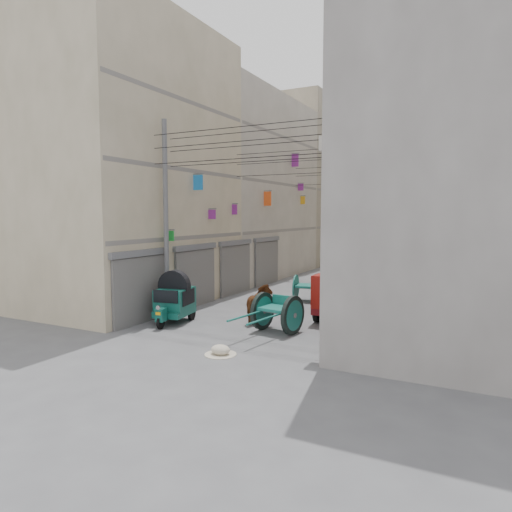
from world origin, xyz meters
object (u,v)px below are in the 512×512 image
Objects in this scene: auto_rickshaw at (174,299)px; mini_truck at (339,298)px; tonga_cart at (277,312)px; feed_sack at (220,350)px; second_cart at (310,287)px; distant_car_green at (404,250)px; horse at (259,304)px; distant_car_white at (337,271)px; distant_car_grey at (422,255)px.

mini_truck is at bearing 19.98° from auto_rickshaw.
mini_truck is (1.44, 2.84, 0.19)m from tonga_cart.
feed_sack is at bearing -46.29° from auto_rickshaw.
mini_truck is at bearing 73.12° from feed_sack.
second_cart is 0.36× the size of distant_car_green.
distant_car_green is (0.27, 32.21, -0.07)m from horse.
distant_car_white is 19.07m from distant_car_green.
second_cart is 2.68× the size of feed_sack.
horse reaches higher than feed_sack.
auto_rickshaw reaches higher than feed_sack.
auto_rickshaw is 1.36× the size of horse.
mini_truck is 2.09× the size of second_cart.
mini_truck reaches higher than distant_car_green.
distant_car_green reaches higher than distant_car_white.
mini_truck reaches higher than feed_sack.
second_cart is (-1.04, 6.08, -0.04)m from tonga_cart.
distant_car_green is at bearing 119.87° from distant_car_grey.
mini_truck is 2.00× the size of horse.
feed_sack is at bearing 90.36° from distant_car_white.
tonga_cart is at bearing -3.91° from auto_rickshaw.
distant_car_grey is at bearing -107.81° from horse.
distant_car_white is at bearing 95.68° from feed_sack.
horse is (-1.26, 1.01, -0.01)m from tonga_cart.
second_cart is 8.18m from distant_car_white.
distant_car_grey is at bearing 95.80° from tonga_cart.
second_cart is 0.44× the size of distant_car_grey.
auto_rickshaw is 0.51× the size of distant_car_green.
second_cart is at bearing 93.89° from feed_sack.
distant_car_grey is at bearing 68.80° from auto_rickshaw.
tonga_cart is at bearing -116.86° from mini_truck.
horse is (-0.86, 4.25, 0.57)m from feed_sack.
mini_truck reaches higher than auto_rickshaw.
second_cart is 5.07m from horse.
tonga_cart is 3.19m from mini_truck.
distant_car_white is (-3.57, 11.35, -0.38)m from mini_truck.
distant_car_white is (-0.88, 13.18, -0.19)m from horse.
second_cart reaches higher than distant_car_white.
mini_truck is 1.09× the size of distant_car_white.
mini_truck is at bearing -61.60° from second_cart.
distant_car_green is (-2.43, 30.38, -0.26)m from mini_truck.
second_cart is 9.35m from feed_sack.
horse is at bearing 16.38° from auto_rickshaw.
mini_truck is 11.90m from distant_car_white.
feed_sack is 0.16× the size of distant_car_grey.
second_cart is (3.18, 6.56, -0.25)m from auto_rickshaw.
horse reaches higher than distant_car_white.
feed_sack is (0.63, -9.31, -0.53)m from second_cart.
tonga_cart is at bearing 89.81° from distant_car_green.
distant_car_white is at bearing 107.45° from mini_truck.
horse is 13.21m from distant_car_white.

